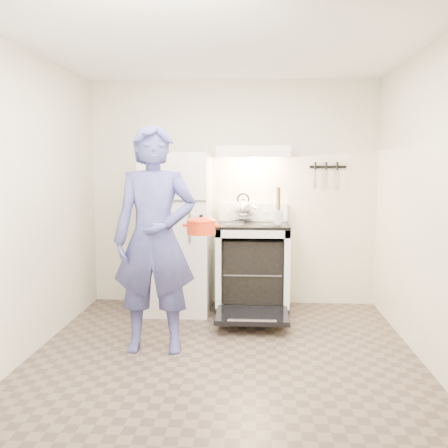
{
  "coord_description": "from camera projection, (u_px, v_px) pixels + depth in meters",
  "views": [
    {
      "loc": [
        0.25,
        -3.81,
        1.58
      ],
      "look_at": [
        -0.05,
        1.0,
        1.0
      ],
      "focal_mm": 40.0,
      "sensor_mm": 36.0,
      "label": 1
    }
  ],
  "objects": [
    {
      "name": "cooktop",
      "position": [
        253.0,
        225.0,
        5.32
      ],
      "size": [
        0.76,
        0.65,
        0.03
      ],
      "primitive_type": "cube",
      "color": "black",
      "rests_on": "stove_body"
    },
    {
      "name": "dutch_oven",
      "position": [
        201.0,
        227.0,
        4.49
      ],
      "size": [
        0.33,
        0.26,
        0.22
      ],
      "primitive_type": null,
      "color": "red",
      "rests_on": "person"
    },
    {
      "name": "floor",
      "position": [
        222.0,
        363.0,
        3.98
      ],
      "size": [
        3.6,
        3.6,
        0.0
      ],
      "primitive_type": "plane",
      "color": "brown",
      "rests_on": "ground"
    },
    {
      "name": "back_wall",
      "position": [
        233.0,
        194.0,
        5.62
      ],
      "size": [
        3.2,
        0.02,
        2.5
      ],
      "primitive_type": "cube",
      "color": "beige",
      "rests_on": "ground"
    },
    {
      "name": "utensil_jar",
      "position": [
        278.0,
        217.0,
        5.1
      ],
      "size": [
        0.1,
        0.1,
        0.13
      ],
      "primitive_type": "cylinder",
      "rotation": [
        0.0,
        0.0,
        -0.08
      ],
      "color": "silver",
      "rests_on": "cooktop"
    },
    {
      "name": "range_hood",
      "position": [
        253.0,
        152.0,
        5.3
      ],
      "size": [
        0.76,
        0.5,
        0.12
      ],
      "primitive_type": "cube",
      "color": "white",
      "rests_on": "back_wall"
    },
    {
      "name": "backsplash",
      "position": [
        253.0,
        212.0,
        5.59
      ],
      "size": [
        0.76,
        0.07,
        0.2
      ],
      "primitive_type": "cube",
      "color": "white",
      "rests_on": "cooktop"
    },
    {
      "name": "tea_kettle",
      "position": [
        243.0,
        207.0,
        5.5
      ],
      "size": [
        0.25,
        0.21,
        0.31
      ],
      "primitive_type": null,
      "color": "silver",
      "rests_on": "cooktop"
    },
    {
      "name": "person",
      "position": [
        155.0,
        240.0,
        4.17
      ],
      "size": [
        0.72,
        0.49,
        1.9
      ],
      "primitive_type": "imported",
      "rotation": [
        0.0,
        0.0,
        0.05
      ],
      "color": "navy",
      "rests_on": "floor"
    },
    {
      "name": "stove_body",
      "position": [
        253.0,
        269.0,
        5.37
      ],
      "size": [
        0.76,
        0.65,
        0.92
      ],
      "primitive_type": "cube",
      "color": "white",
      "rests_on": "floor"
    },
    {
      "name": "pizza_stone",
      "position": [
        257.0,
        271.0,
        5.29
      ],
      "size": [
        0.31,
        0.31,
        0.02
      ],
      "primitive_type": "cylinder",
      "color": "#86694B",
      "rests_on": "oven_rack"
    },
    {
      "name": "oven_rack",
      "position": [
        253.0,
        270.0,
        5.38
      ],
      "size": [
        0.6,
        0.52,
        0.01
      ],
      "primitive_type": "cube",
      "color": "gray",
      "rests_on": "stove_body"
    },
    {
      "name": "oven_door",
      "position": [
        252.0,
        315.0,
        4.82
      ],
      "size": [
        0.7,
        0.54,
        0.04
      ],
      "primitive_type": "cube",
      "color": "black",
      "rests_on": "floor"
    },
    {
      "name": "knife_strip",
      "position": [
        328.0,
        167.0,
        5.5
      ],
      "size": [
        0.4,
        0.02,
        0.03
      ],
      "primitive_type": "cube",
      "color": "black",
      "rests_on": "back_wall"
    },
    {
      "name": "refrigerator",
      "position": [
        177.0,
        233.0,
        5.35
      ],
      "size": [
        0.7,
        0.7,
        1.7
      ],
      "primitive_type": "cube",
      "color": "white",
      "rests_on": "floor"
    }
  ]
}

